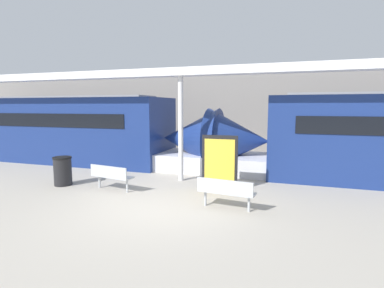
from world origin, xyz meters
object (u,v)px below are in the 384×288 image
(train_right, at_px, (49,130))
(support_column_near, at_px, (181,129))
(trash_bin, at_px, (63,171))
(bench_near, at_px, (226,191))
(bench_far, at_px, (111,175))
(poster_board, at_px, (220,162))

(train_right, xyz_separation_m, support_column_near, (8.04, -2.15, 0.37))
(train_right, distance_m, trash_bin, 6.05)
(bench_near, height_order, bench_far, same)
(train_right, relative_size, bench_far, 11.60)
(bench_far, distance_m, support_column_near, 2.92)
(train_right, bearing_deg, bench_near, -24.72)
(bench_near, bearing_deg, bench_far, 177.74)
(support_column_near, bearing_deg, bench_near, -49.24)
(train_right, bearing_deg, trash_bin, -42.69)
(train_right, xyz_separation_m, trash_bin, (4.38, -4.04, -1.02))
(bench_far, bearing_deg, trash_bin, -172.57)
(trash_bin, distance_m, poster_board, 5.41)
(trash_bin, distance_m, support_column_near, 4.34)
(bench_near, relative_size, trash_bin, 1.58)
(bench_near, distance_m, bench_far, 3.93)
(bench_near, relative_size, poster_board, 0.87)
(bench_far, bearing_deg, bench_near, 0.67)
(trash_bin, bearing_deg, bench_far, -2.06)
(bench_near, height_order, trash_bin, trash_bin)
(bench_far, distance_m, trash_bin, 1.98)
(bench_far, distance_m, poster_board, 3.54)
(bench_near, xyz_separation_m, bench_far, (-3.89, 0.60, -0.00))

